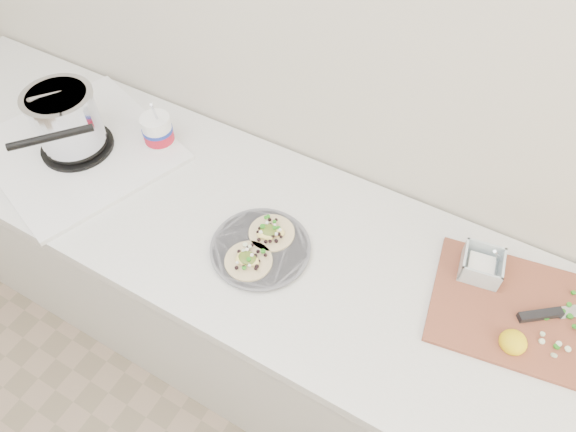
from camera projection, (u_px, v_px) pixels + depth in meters
The scene contains 5 objects.
counter at pixel (221, 280), 1.87m from camera, with size 2.44×0.66×0.90m.
stove at pixel (71, 130), 1.59m from camera, with size 0.69×0.67×0.27m.
taco_plate at pixel (260, 246), 1.40m from camera, with size 0.28×0.28×0.04m.
tub at pixel (158, 130), 1.62m from camera, with size 0.10×0.10×0.22m.
cutboard at pixel (526, 306), 1.28m from camera, with size 0.51×0.40×0.07m.
Camera 1 is at (0.70, 0.69, 2.06)m, focal length 32.00 mm.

